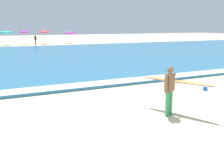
# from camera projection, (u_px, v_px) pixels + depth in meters

# --- Properties ---
(ground_plane) EXTENTS (160.00, 160.00, 0.00)m
(ground_plane) POSITION_uv_depth(u_px,v_px,m) (112.00, 134.00, 7.47)
(ground_plane) COLOR beige
(sea) EXTENTS (120.00, 28.00, 0.14)m
(sea) POSITION_uv_depth(u_px,v_px,m) (26.00, 58.00, 24.52)
(sea) COLOR teal
(sea) RESTS_ON ground
(surf_foam) EXTENTS (120.00, 1.12, 0.01)m
(surf_foam) POSITION_uv_depth(u_px,v_px,m) (62.00, 87.00, 12.58)
(surf_foam) COLOR white
(surf_foam) RESTS_ON sea
(surfer_with_board) EXTENTS (1.40, 2.59, 1.73)m
(surfer_with_board) POSITION_uv_depth(u_px,v_px,m) (173.00, 85.00, 9.00)
(surfer_with_board) COLOR #338E56
(surfer_with_board) RESTS_ON ground
(beach_umbrella_4) EXTENTS (2.10, 2.11, 2.26)m
(beach_umbrella_4) POSITION_uv_depth(u_px,v_px,m) (6.00, 32.00, 40.31)
(beach_umbrella_4) COLOR beige
(beach_umbrella_4) RESTS_ON ground
(beach_umbrella_5) EXTENTS (1.71, 1.71, 2.29)m
(beach_umbrella_5) POSITION_uv_depth(u_px,v_px,m) (24.00, 32.00, 42.32)
(beach_umbrella_5) COLOR beige
(beach_umbrella_5) RESTS_ON ground
(beach_umbrella_6) EXTENTS (1.74, 1.76, 2.31)m
(beach_umbrella_6) POSITION_uv_depth(u_px,v_px,m) (44.00, 32.00, 42.99)
(beach_umbrella_6) COLOR beige
(beach_umbrella_6) RESTS_ON ground
(beach_umbrella_7) EXTENTS (2.10, 2.11, 2.05)m
(beach_umbrella_7) POSITION_uv_depth(u_px,v_px,m) (70.00, 33.00, 46.05)
(beach_umbrella_7) COLOR beige
(beach_umbrella_7) RESTS_ON ground
(beachgoer_near_row_mid) EXTENTS (0.32, 0.20, 1.58)m
(beachgoer_near_row_mid) POSITION_uv_depth(u_px,v_px,m) (35.00, 40.00, 41.64)
(beachgoer_near_row_mid) COLOR #383842
(beachgoer_near_row_mid) RESTS_ON ground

